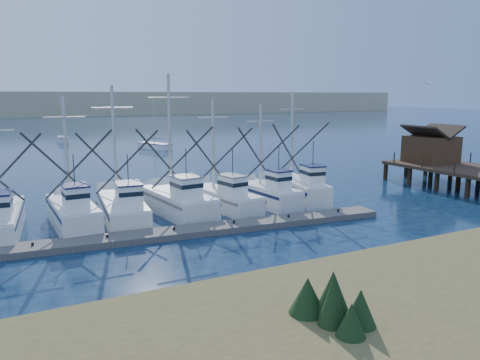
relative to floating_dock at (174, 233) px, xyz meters
name	(u,v)px	position (x,y,z in m)	size (l,w,h in m)	color
ground	(332,247)	(7.39, -6.15, -0.19)	(500.00, 500.00, 0.00)	#0B1934
shore_bank	(328,352)	(-0.61, -16.15, 0.61)	(40.00, 10.00, 1.60)	#4C422D
floating_dock	(174,233)	(0.00, 0.00, 0.00)	(29.18, 1.95, 0.39)	#655F5A
timber_pier	(461,161)	(28.89, 2.31, 2.37)	(7.00, 20.00, 8.00)	black
dune_ridge	(39,103)	(7.39, 203.85, 4.81)	(360.00, 60.00, 10.00)	tan
trawler_fleet	(144,205)	(-0.50, 4.93, 0.77)	(28.33, 9.00, 10.12)	white
sailboat_near	(155,146)	(12.92, 46.46, 0.30)	(4.23, 6.58, 8.10)	white
sailboat_far	(63,139)	(1.14, 65.83, 0.31)	(1.86, 5.44, 8.10)	white
flying_gull	(428,83)	(21.45, 0.23, 9.37)	(1.08, 0.20, 0.20)	white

